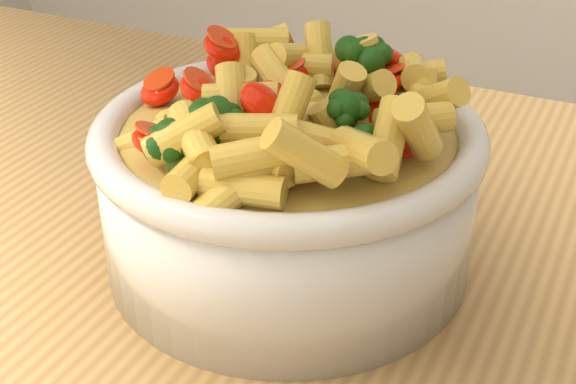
% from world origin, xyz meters
% --- Properties ---
extents(table, '(1.20, 0.80, 0.90)m').
position_xyz_m(table, '(0.00, 0.00, 0.80)').
color(table, '#AA8148').
rests_on(table, ground).
extents(serving_bowl, '(0.27, 0.27, 0.12)m').
position_xyz_m(serving_bowl, '(0.12, 0.02, 0.96)').
color(serving_bowl, silver).
rests_on(serving_bowl, table).
extents(pasta_salad, '(0.21, 0.21, 0.05)m').
position_xyz_m(pasta_salad, '(0.12, 0.02, 1.03)').
color(pasta_salad, '#EFCD4B').
rests_on(pasta_salad, serving_bowl).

